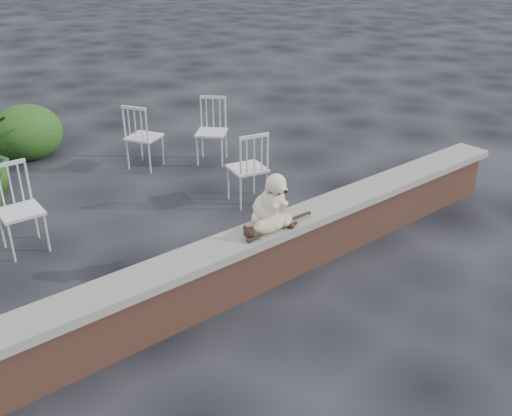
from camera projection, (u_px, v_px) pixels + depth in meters
ground at (297, 266)px, 5.82m from camera, size 60.00×60.00×0.00m
brick_wall at (298, 245)px, 5.71m from camera, size 6.00×0.30×0.50m
capstone at (299, 219)px, 5.58m from camera, size 6.20×0.40×0.08m
dog at (269, 196)px, 5.31m from camera, size 0.39×0.50×0.54m
cat at (272, 223)px, 5.24m from camera, size 0.97×0.31×0.16m
chair_d at (211, 131)px, 8.24m from camera, size 0.79×0.79×0.94m
chair_b at (20, 210)px, 5.92m from camera, size 0.58×0.58×0.94m
chair_c at (247, 167)px, 7.00m from camera, size 0.67×0.67×0.94m
chair_e at (144, 136)px, 8.07m from camera, size 0.76×0.76×0.94m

